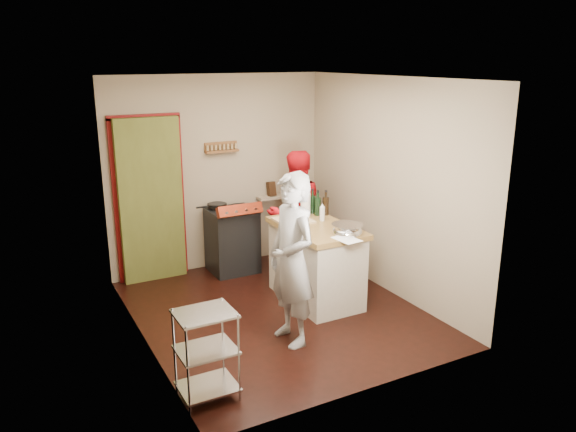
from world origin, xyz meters
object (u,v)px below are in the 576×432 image
object	(u,v)px
stove	(232,239)
island	(316,261)
person_stripe	(292,260)
person_red	(295,213)
wire_shelving	(206,351)

from	to	relation	value
stove	island	xyz separation A→B (m)	(0.52, -1.32, 0.04)
person_stripe	person_red	distance (m)	1.91
wire_shelving	stove	bearing A→B (deg)	63.15
stove	wire_shelving	bearing A→B (deg)	-116.85
stove	person_stripe	size ratio (longest dim) A/B	0.57
person_red	stove	bearing A→B (deg)	-34.11
island	person_red	size ratio (longest dim) A/B	0.83
wire_shelving	person_red	world-z (taller)	person_red
stove	person_red	xyz separation A→B (m)	(0.72, -0.43, 0.38)
stove	island	distance (m)	1.42
stove	person_red	distance (m)	0.92
wire_shelving	person_stripe	distance (m)	1.31
stove	island	size ratio (longest dim) A/B	0.73
person_stripe	person_red	size ratio (longest dim) A/B	1.06
wire_shelving	person_red	size ratio (longest dim) A/B	0.48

